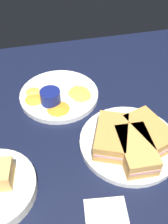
{
  "coord_description": "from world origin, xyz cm",
  "views": [
    {
      "loc": [
        -41.39,
        8.18,
        53.27
      ],
      "look_at": [
        9.18,
        -3.87,
        3.0
      ],
      "focal_mm": 41.44,
      "sensor_mm": 36.0,
      "label": 1
    }
  ],
  "objects_px": {
    "sandwich_half_near": "(111,136)",
    "ramekin_dark_sauce": "(153,136)",
    "sandwich_half_extra": "(149,132)",
    "ramekin_light_gravy": "(50,96)",
    "spoon_by_dark_ramekin": "(128,137)",
    "plate_sandwich_main": "(129,142)",
    "spoon_by_gravy_ramekin": "(72,85)",
    "sandwich_half_far": "(136,150)",
    "plate_chips_companion": "(59,95)"
  },
  "relations": [
    {
      "from": "sandwich_half_near",
      "to": "ramekin_dark_sauce",
      "type": "height_order",
      "value": "sandwich_half_near"
    },
    {
      "from": "sandwich_half_extra",
      "to": "ramekin_light_gravy",
      "type": "xyz_separation_m",
      "value": [
        0.2,
        0.22,
        -0.0
      ]
    },
    {
      "from": "sandwich_half_near",
      "to": "ramekin_light_gravy",
      "type": "bearing_deg",
      "value": 33.68
    },
    {
      "from": "ramekin_light_gravy",
      "to": "spoon_by_dark_ramekin",
      "type": "bearing_deg",
      "value": -136.67
    },
    {
      "from": "ramekin_dark_sauce",
      "to": "sandwich_half_near",
      "type": "bearing_deg",
      "value": 79.83
    },
    {
      "from": "sandwich_half_near",
      "to": "spoon_by_dark_ramekin",
      "type": "bearing_deg",
      "value": -85.37
    },
    {
      "from": "plate_sandwich_main",
      "to": "ramekin_light_gravy",
      "type": "bearing_deg",
      "value": 41.99
    },
    {
      "from": "ramekin_light_gravy",
      "to": "spoon_by_gravy_ramekin",
      "type": "bearing_deg",
      "value": -51.88
    },
    {
      "from": "plate_sandwich_main",
      "to": "ramekin_light_gravy",
      "type": "relative_size",
      "value": 4.27
    },
    {
      "from": "ramekin_light_gravy",
      "to": "sandwich_half_near",
      "type": "bearing_deg",
      "value": -146.32
    },
    {
      "from": "sandwich_half_extra",
      "to": "plate_sandwich_main",
      "type": "bearing_deg",
      "value": 84.71
    },
    {
      "from": "sandwich_half_far",
      "to": "ramekin_dark_sauce",
      "type": "relative_size",
      "value": 1.73
    },
    {
      "from": "plate_sandwich_main",
      "to": "sandwich_half_far",
      "type": "bearing_deg",
      "value": 174.71
    },
    {
      "from": "plate_sandwich_main",
      "to": "spoon_by_gravy_ramekin",
      "type": "bearing_deg",
      "value": 21.31
    },
    {
      "from": "sandwich_half_extra",
      "to": "spoon_by_gravy_ramekin",
      "type": "bearing_deg",
      "value": 29.71
    },
    {
      "from": "sandwich_half_near",
      "to": "sandwich_half_far",
      "type": "height_order",
      "value": "same"
    },
    {
      "from": "sandwich_half_extra",
      "to": "sandwich_half_far",
      "type": "bearing_deg",
      "value": 129.71
    },
    {
      "from": "spoon_by_gravy_ramekin",
      "to": "sandwich_half_far",
      "type": "bearing_deg",
      "value": -162.63
    },
    {
      "from": "plate_sandwich_main",
      "to": "ramekin_dark_sauce",
      "type": "height_order",
      "value": "ramekin_dark_sauce"
    },
    {
      "from": "sandwich_half_far",
      "to": "sandwich_half_extra",
      "type": "height_order",
      "value": "same"
    },
    {
      "from": "plate_chips_companion",
      "to": "sandwich_half_near",
      "type": "bearing_deg",
      "value": -157.01
    },
    {
      "from": "ramekin_dark_sauce",
      "to": "plate_sandwich_main",
      "type": "bearing_deg",
      "value": 75.71
    },
    {
      "from": "spoon_by_gravy_ramekin",
      "to": "ramekin_light_gravy",
      "type": "bearing_deg",
      "value": 128.12
    },
    {
      "from": "sandwich_half_near",
      "to": "sandwich_half_extra",
      "type": "bearing_deg",
      "value": -95.29
    },
    {
      "from": "sandwich_half_extra",
      "to": "spoon_by_dark_ramekin",
      "type": "distance_m",
      "value": 0.05
    },
    {
      "from": "sandwich_half_near",
      "to": "ramekin_light_gravy",
      "type": "xyz_separation_m",
      "value": [
        0.19,
        0.13,
        -0.0
      ]
    },
    {
      "from": "spoon_by_dark_ramekin",
      "to": "ramekin_dark_sauce",
      "type": "bearing_deg",
      "value": -112.26
    },
    {
      "from": "sandwich_half_far",
      "to": "ramekin_dark_sauce",
      "type": "distance_m",
      "value": 0.07
    },
    {
      "from": "spoon_by_dark_ramekin",
      "to": "sandwich_half_extra",
      "type": "bearing_deg",
      "value": -105.08
    },
    {
      "from": "sandwich_half_far",
      "to": "spoon_by_gravy_ramekin",
      "type": "bearing_deg",
      "value": 17.37
    },
    {
      "from": "ramekin_dark_sauce",
      "to": "ramekin_light_gravy",
      "type": "bearing_deg",
      "value": 47.88
    },
    {
      "from": "spoon_by_dark_ramekin",
      "to": "spoon_by_gravy_ramekin",
      "type": "height_order",
      "value": "same"
    },
    {
      "from": "ramekin_dark_sauce",
      "to": "spoon_by_gravy_ramekin",
      "type": "xyz_separation_m",
      "value": [
        0.27,
        0.16,
        -0.01
      ]
    },
    {
      "from": "ramekin_light_gravy",
      "to": "plate_sandwich_main",
      "type": "bearing_deg",
      "value": -138.01
    },
    {
      "from": "spoon_by_dark_ramekin",
      "to": "plate_chips_companion",
      "type": "relative_size",
      "value": 0.4
    },
    {
      "from": "sandwich_half_near",
      "to": "sandwich_half_extra",
      "type": "relative_size",
      "value": 1.02
    },
    {
      "from": "sandwich_half_extra",
      "to": "ramekin_dark_sauce",
      "type": "relative_size",
      "value": 1.87
    },
    {
      "from": "sandwich_half_far",
      "to": "spoon_by_gravy_ramekin",
      "type": "relative_size",
      "value": 1.44
    },
    {
      "from": "sandwich_half_far",
      "to": "ramekin_light_gravy",
      "type": "height_order",
      "value": "sandwich_half_far"
    },
    {
      "from": "plate_sandwich_main",
      "to": "ramekin_dark_sauce",
      "type": "relative_size",
      "value": 3.26
    },
    {
      "from": "sandwich_half_extra",
      "to": "spoon_by_gravy_ramekin",
      "type": "xyz_separation_m",
      "value": [
        0.26,
        0.15,
        -0.02
      ]
    },
    {
      "from": "ramekin_dark_sauce",
      "to": "sandwich_half_far",
      "type": "bearing_deg",
      "value": 119.57
    },
    {
      "from": "spoon_by_dark_ramekin",
      "to": "ramekin_light_gravy",
      "type": "height_order",
      "value": "ramekin_light_gravy"
    },
    {
      "from": "sandwich_half_far",
      "to": "sandwich_half_extra",
      "type": "bearing_deg",
      "value": -50.29
    },
    {
      "from": "sandwich_half_extra",
      "to": "spoon_by_gravy_ramekin",
      "type": "height_order",
      "value": "sandwich_half_extra"
    },
    {
      "from": "sandwich_half_near",
      "to": "spoon_by_gravy_ramekin",
      "type": "xyz_separation_m",
      "value": [
        0.25,
        0.05,
        -0.02
      ]
    },
    {
      "from": "sandwich_half_near",
      "to": "spoon_by_dark_ramekin",
      "type": "relative_size",
      "value": 1.54
    },
    {
      "from": "sandwich_half_far",
      "to": "sandwich_half_extra",
      "type": "distance_m",
      "value": 0.07
    },
    {
      "from": "sandwich_half_far",
      "to": "spoon_by_gravy_ramekin",
      "type": "height_order",
      "value": "sandwich_half_far"
    },
    {
      "from": "sandwich_half_far",
      "to": "plate_chips_companion",
      "type": "xyz_separation_m",
      "value": [
        0.28,
        0.14,
        -0.03
      ]
    }
  ]
}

